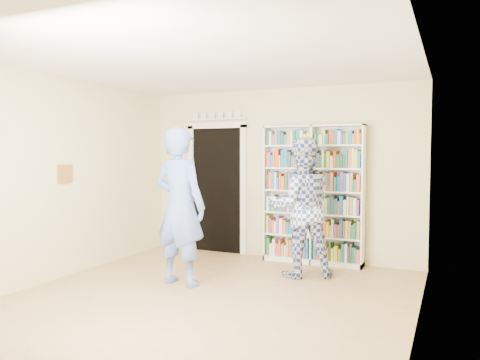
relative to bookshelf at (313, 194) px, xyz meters
The scene contains 11 objects.
floor 2.65m from the bookshelf, 104.68° to the right, with size 5.00×5.00×0.00m, color #9E754C.
ceiling 2.93m from the bookshelf, 104.68° to the right, with size 5.00×5.00×0.00m, color white.
wall_back 0.70m from the bookshelf, 165.76° to the left, with size 4.50×4.50×0.00m, color beige.
wall_left 3.71m from the bookshelf, 140.70° to the right, with size 5.00×5.00×0.00m, color beige.
wall_right 2.87m from the bookshelf, 55.09° to the right, with size 5.00×5.00×0.00m, color beige.
bookshelf is the anchor object (origin of this frame).
doorway 1.72m from the bookshelf, behind, with size 1.10×0.08×2.43m.
wall_art 3.58m from the bookshelf, 142.99° to the right, with size 0.03×0.25×0.25m, color brown.
man_blue 2.21m from the bookshelf, 123.50° to the right, with size 0.73×0.48×2.00m, color #5877C5.
man_plaid 0.82m from the bookshelf, 86.02° to the right, with size 0.92×0.72×1.89m, color navy.
paper_sheet 1.04m from the bookshelf, 82.47° to the right, with size 0.19×0.01×0.27m, color white.
Camera 1 is at (2.54, -4.56, 1.68)m, focal length 35.00 mm.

